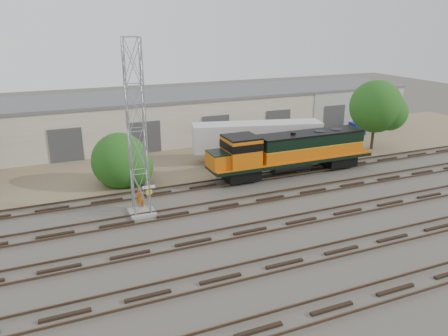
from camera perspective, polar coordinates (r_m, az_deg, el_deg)
name	(u,v)px	position (r m, az deg, el deg)	size (l,w,h in m)	color
ground	(280,206)	(33.61, 7.30, -4.94)	(140.00, 140.00, 0.00)	#47423A
dirt_strip	(209,154)	(46.35, -1.98, 1.87)	(80.00, 16.00, 0.02)	#726047
tracks	(301,221)	(31.26, 10.06, -6.80)	(80.00, 20.40, 0.28)	black
warehouse	(185,115)	(53.02, -5.09, 6.90)	(58.40, 10.40, 5.30)	beige
locomotive	(290,151)	(39.82, 8.56, 2.17)	(15.94, 2.80, 3.83)	black
signal_tower	(137,133)	(30.66, -11.31, 4.49)	(1.83, 1.83, 12.41)	gray
sign_post	(149,194)	(31.98, -9.75, -3.32)	(0.90, 0.07, 2.20)	gray
worker	(140,198)	(33.11, -10.89, -3.92)	(0.62, 0.41, 1.69)	#D45F0B
semi_trailer	(260,137)	(43.45, 4.74, 4.04)	(12.97, 5.55, 3.92)	silver
dumpster_blue	(357,128)	(56.74, 16.98, 4.96)	(1.60, 1.50, 1.50)	navy
dumpster_red	(372,124)	(60.01, 18.71, 5.45)	(1.50, 1.40, 1.40)	maroon
tree_mid	(123,162)	(37.93, -13.00, 0.71)	(5.05, 4.81, 4.81)	#382619
tree_east	(379,108)	(49.73, 19.62, 7.39)	(5.85, 5.57, 7.52)	#382619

